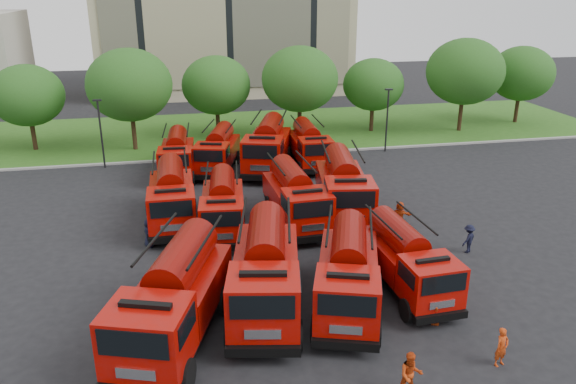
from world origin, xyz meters
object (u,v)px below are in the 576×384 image
fire_truck_11 (309,145)px  fire_truck_2 (348,273)px  fire_truck_6 (296,197)px  firefighter_2 (433,323)px  fire_truck_4 (172,196)px  firefighter_5 (399,228)px  firefighter_0 (499,365)px  firefighter_4 (150,247)px  fire_truck_8 (177,155)px  fire_truck_10 (268,146)px  fire_truck_5 (223,205)px  fire_truck_0 (174,298)px  fire_truck_9 (218,150)px  firefighter_3 (467,252)px  fire_truck_1 (266,271)px  fire_truck_7 (343,187)px  fire_truck_3 (407,260)px

fire_truck_11 → fire_truck_2: bearing=-97.3°
fire_truck_6 → firefighter_2: (3.31, -10.99, -1.62)m
fire_truck_4 → firefighter_5: size_ratio=4.54×
firefighter_0 → firefighter_4: 17.64m
fire_truck_8 → fire_truck_10: (6.50, -0.01, 0.29)m
firefighter_0 → firefighter_5: (1.02, 12.03, 0.00)m
fire_truck_2 → fire_truck_5: (-4.37, 8.91, -0.11)m
fire_truck_11 → firefighter_5: fire_truck_11 is taller
fire_truck_8 → fire_truck_0: bearing=-87.5°
fire_truck_9 → firefighter_3: fire_truck_9 is taller
fire_truck_8 → fire_truck_10: fire_truck_10 is taller
fire_truck_0 → firefighter_2: bearing=13.3°
fire_truck_0 → fire_truck_2: bearing=25.8°
fire_truck_8 → fire_truck_10: 6.51m
fire_truck_9 → fire_truck_8: bearing=-155.4°
fire_truck_1 → fire_truck_0: bearing=-148.1°
firefighter_3 → firefighter_5: firefighter_5 is taller
fire_truck_1 → firefighter_5: (8.62, 6.68, -1.77)m
fire_truck_7 → fire_truck_10: fire_truck_10 is taller
fire_truck_5 → fire_truck_11: size_ratio=1.00×
fire_truck_0 → fire_truck_7: bearing=66.4°
firefighter_4 → fire_truck_8: bearing=-48.1°
firefighter_5 → fire_truck_11: bearing=-53.9°
fire_truck_1 → firefighter_2: (6.43, -2.44, -1.77)m
fire_truck_9 → fire_truck_0: bearing=-83.5°
fire_truck_5 → firefighter_5: (9.63, -1.64, -1.51)m
fire_truck_0 → firefighter_0: size_ratio=5.52×
fire_truck_3 → firefighter_2: 3.13m
fire_truck_1 → firefighter_4: size_ratio=5.25×
firefighter_3 → fire_truck_6: bearing=-68.3°
firefighter_3 → fire_truck_1: bearing=-17.5°
fire_truck_1 → fire_truck_8: fire_truck_1 is taller
fire_truck_2 → fire_truck_4: bearing=142.0°
fire_truck_8 → firefighter_3: fire_truck_8 is taller
fire_truck_9 → firefighter_5: fire_truck_9 is taller
fire_truck_6 → firefighter_4: size_ratio=4.65×
fire_truck_5 → fire_truck_11: (7.46, 10.81, 0.03)m
fire_truck_2 → firefighter_3: size_ratio=4.99×
fire_truck_3 → fire_truck_9: size_ratio=0.94×
fire_truck_5 → fire_truck_8: size_ratio=1.01×
fire_truck_3 → firefighter_2: (0.10, -2.76, -1.48)m
firefighter_5 → fire_truck_10: bearing=-39.4°
fire_truck_8 → fire_truck_2: bearing=-67.2°
firefighter_3 → fire_truck_8: bearing=-81.2°
fire_truck_11 → fire_truck_7: bearing=-90.3°
fire_truck_9 → firefighter_2: bearing=-56.7°
firefighter_0 → firefighter_3: firefighter_0 is taller
fire_truck_4 → fire_truck_11: bearing=42.1°
fire_truck_4 → fire_truck_10: fire_truck_10 is taller
fire_truck_5 → fire_truck_6: 4.14m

